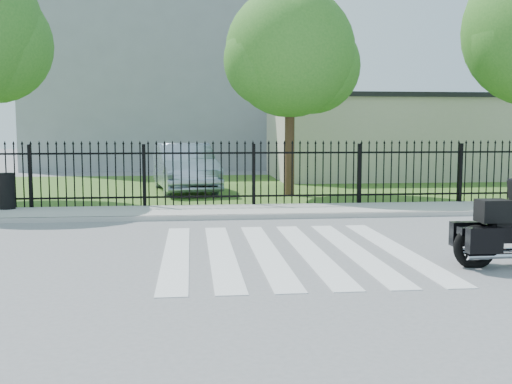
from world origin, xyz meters
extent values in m
plane|color=slate|center=(0.00, 0.00, 0.00)|extent=(120.00, 120.00, 0.00)
cube|color=#ADAAA3|center=(0.00, 5.00, 0.06)|extent=(40.00, 2.00, 0.12)
cube|color=#ADAAA3|center=(0.00, 4.00, 0.06)|extent=(40.00, 0.12, 0.12)
cube|color=#396121|center=(0.00, 12.00, 0.01)|extent=(40.00, 12.00, 0.02)
cube|color=black|center=(0.00, 6.00, 0.35)|extent=(26.00, 0.04, 0.05)
cube|color=black|center=(0.00, 6.00, 1.55)|extent=(26.00, 0.04, 0.05)
cylinder|color=#382316|center=(1.50, 9.00, 2.08)|extent=(0.32, 0.32, 4.16)
sphere|color=#2F7120|center=(1.50, 9.00, 4.68)|extent=(4.20, 4.20, 4.20)
cube|color=#B5AF97|center=(7.00, 16.00, 1.75)|extent=(10.00, 6.00, 3.50)
cube|color=black|center=(7.00, 16.00, 3.60)|extent=(10.20, 6.20, 0.20)
cube|color=#909398|center=(-3.00, 26.00, 6.00)|extent=(15.00, 10.00, 12.00)
torus|color=black|center=(2.78, -1.50, 0.33)|extent=(0.72, 0.15, 0.72)
cube|color=black|center=(3.37, -1.50, 0.73)|extent=(0.64, 0.32, 0.10)
cube|color=black|center=(3.05, -1.50, 0.91)|extent=(0.48, 0.38, 0.36)
imported|color=#8E9EB3|center=(-1.95, 10.68, 0.87)|extent=(2.55, 5.35, 1.69)
cylinder|color=black|center=(-6.54, 5.70, 0.59)|extent=(0.52, 0.52, 0.94)
camera|label=1|loc=(-1.72, -10.47, 2.20)|focal=42.00mm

